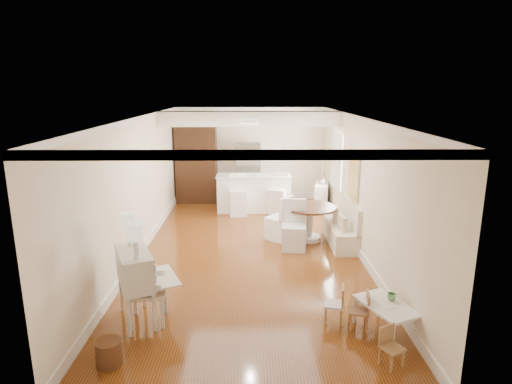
{
  "coord_description": "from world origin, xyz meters",
  "views": [
    {
      "loc": [
        0.03,
        -8.41,
        3.35
      ],
      "look_at": [
        0.13,
        0.3,
        1.23
      ],
      "focal_mm": 30.0,
      "sensor_mm": 36.0,
      "label": 1
    }
  ],
  "objects_px": {
    "dining_table": "(309,223)",
    "kids_table": "(385,319)",
    "wicker_basket": "(109,353)",
    "slip_chair_far": "(279,217)",
    "kids_chair_c": "(392,347)",
    "fridge": "(260,172)",
    "secretary_bureau": "(136,287)",
    "breakfast_counter": "(254,193)",
    "bar_stool_left": "(238,195)",
    "kids_chair_a": "(359,310)",
    "gustavian_armchair": "(147,290)",
    "pantry_cabinet": "(197,164)",
    "bar_stool_right": "(279,194)",
    "kids_chair_b": "(334,304)",
    "sideboard": "(321,197)",
    "slip_chair_near": "(294,225)"
  },
  "relations": [
    {
      "from": "secretary_bureau",
      "to": "fridge",
      "type": "height_order",
      "value": "fridge"
    },
    {
      "from": "wicker_basket",
      "to": "bar_stool_right",
      "type": "relative_size",
      "value": 0.3
    },
    {
      "from": "secretary_bureau",
      "to": "kids_chair_b",
      "type": "bearing_deg",
      "value": -25.7
    },
    {
      "from": "secretary_bureau",
      "to": "breakfast_counter",
      "type": "xyz_separation_m",
      "value": [
        1.75,
        5.79,
        -0.03
      ]
    },
    {
      "from": "pantry_cabinet",
      "to": "fridge",
      "type": "height_order",
      "value": "pantry_cabinet"
    },
    {
      "from": "bar_stool_left",
      "to": "breakfast_counter",
      "type": "bearing_deg",
      "value": 36.58
    },
    {
      "from": "wicker_basket",
      "to": "slip_chair_far",
      "type": "xyz_separation_m",
      "value": [
        2.4,
        4.54,
        0.35
      ]
    },
    {
      "from": "kids_chair_b",
      "to": "slip_chair_far",
      "type": "height_order",
      "value": "slip_chair_far"
    },
    {
      "from": "wicker_basket",
      "to": "kids_chair_b",
      "type": "bearing_deg",
      "value": 18.08
    },
    {
      "from": "pantry_cabinet",
      "to": "slip_chair_near",
      "type": "bearing_deg",
      "value": -57.59
    },
    {
      "from": "kids_table",
      "to": "kids_chair_b",
      "type": "relative_size",
      "value": 1.51
    },
    {
      "from": "wicker_basket",
      "to": "sideboard",
      "type": "bearing_deg",
      "value": 61.59
    },
    {
      "from": "dining_table",
      "to": "slip_chair_far",
      "type": "height_order",
      "value": "slip_chair_far"
    },
    {
      "from": "dining_table",
      "to": "kids_table",
      "type": "bearing_deg",
      "value": -81.51
    },
    {
      "from": "gustavian_armchair",
      "to": "pantry_cabinet",
      "type": "bearing_deg",
      "value": -4.83
    },
    {
      "from": "slip_chair_near",
      "to": "fridge",
      "type": "relative_size",
      "value": 0.58
    },
    {
      "from": "kids_chair_a",
      "to": "gustavian_armchair",
      "type": "bearing_deg",
      "value": -85.29
    },
    {
      "from": "bar_stool_right",
      "to": "pantry_cabinet",
      "type": "height_order",
      "value": "pantry_cabinet"
    },
    {
      "from": "fridge",
      "to": "kids_chair_b",
      "type": "bearing_deg",
      "value": -82.28
    },
    {
      "from": "secretary_bureau",
      "to": "sideboard",
      "type": "bearing_deg",
      "value": 33.62
    },
    {
      "from": "secretary_bureau",
      "to": "slip_chair_far",
      "type": "height_order",
      "value": "secretary_bureau"
    },
    {
      "from": "secretary_bureau",
      "to": "wicker_basket",
      "type": "height_order",
      "value": "secretary_bureau"
    },
    {
      "from": "kids_chair_c",
      "to": "fridge",
      "type": "xyz_separation_m",
      "value": [
        -1.46,
        7.93,
        0.65
      ]
    },
    {
      "from": "kids_chair_b",
      "to": "dining_table",
      "type": "xyz_separation_m",
      "value": [
        0.1,
        3.48,
        0.11
      ]
    },
    {
      "from": "secretary_bureau",
      "to": "sideboard",
      "type": "height_order",
      "value": "secretary_bureau"
    },
    {
      "from": "gustavian_armchair",
      "to": "breakfast_counter",
      "type": "xyz_separation_m",
      "value": [
        1.58,
        5.8,
        0.01
      ]
    },
    {
      "from": "kids_chair_a",
      "to": "fridge",
      "type": "bearing_deg",
      "value": -160.99
    },
    {
      "from": "kids_chair_b",
      "to": "breakfast_counter",
      "type": "bearing_deg",
      "value": -157.06
    },
    {
      "from": "dining_table",
      "to": "bar_stool_right",
      "type": "height_order",
      "value": "bar_stool_right"
    },
    {
      "from": "fridge",
      "to": "bar_stool_left",
      "type": "bearing_deg",
      "value": -113.52
    },
    {
      "from": "kids_chair_c",
      "to": "slip_chair_near",
      "type": "height_order",
      "value": "slip_chair_near"
    },
    {
      "from": "kids_table",
      "to": "breakfast_counter",
      "type": "xyz_separation_m",
      "value": [
        -1.8,
        6.15,
        0.3
      ]
    },
    {
      "from": "gustavian_armchair",
      "to": "bar_stool_left",
      "type": "height_order",
      "value": "bar_stool_left"
    },
    {
      "from": "fridge",
      "to": "slip_chair_far",
      "type": "bearing_deg",
      "value": -83.87
    },
    {
      "from": "kids_chair_b",
      "to": "bar_stool_left",
      "type": "bearing_deg",
      "value": -152.07
    },
    {
      "from": "slip_chair_far",
      "to": "pantry_cabinet",
      "type": "distance_m",
      "value": 4.09
    },
    {
      "from": "secretary_bureau",
      "to": "gustavian_armchair",
      "type": "distance_m",
      "value": 0.17
    },
    {
      "from": "kids_chair_b",
      "to": "slip_chair_far",
      "type": "distance_m",
      "value": 3.63
    },
    {
      "from": "breakfast_counter",
      "to": "sideboard",
      "type": "relative_size",
      "value": 2.6
    },
    {
      "from": "bar_stool_right",
      "to": "gustavian_armchair",
      "type": "bearing_deg",
      "value": -87.38
    },
    {
      "from": "dining_table",
      "to": "kids_chair_c",
      "type": "bearing_deg",
      "value": -84.64
    },
    {
      "from": "pantry_cabinet",
      "to": "bar_stool_right",
      "type": "bearing_deg",
      "value": -28.96
    },
    {
      "from": "kids_chair_a",
      "to": "kids_chair_b",
      "type": "xyz_separation_m",
      "value": [
        -0.32,
        0.18,
        0.0
      ]
    },
    {
      "from": "kids_chair_b",
      "to": "slip_chair_near",
      "type": "relative_size",
      "value": 0.55
    },
    {
      "from": "kids_chair_a",
      "to": "wicker_basket",
      "type": "bearing_deg",
      "value": -67.54
    },
    {
      "from": "secretary_bureau",
      "to": "kids_chair_b",
      "type": "distance_m",
      "value": 2.9
    },
    {
      "from": "secretary_bureau",
      "to": "bar_stool_left",
      "type": "distance_m",
      "value": 5.56
    },
    {
      "from": "gustavian_armchair",
      "to": "bar_stool_right",
      "type": "bearing_deg",
      "value": -27.86
    },
    {
      "from": "kids_table",
      "to": "dining_table",
      "type": "xyz_separation_m",
      "value": [
        -0.57,
        3.78,
        0.18
      ]
    },
    {
      "from": "kids_chair_a",
      "to": "secretary_bureau",
      "type": "bearing_deg",
      "value": -85.32
    }
  ]
}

